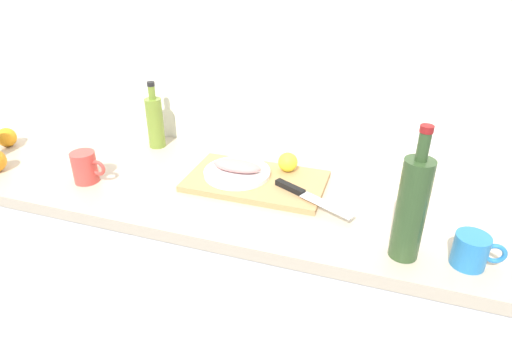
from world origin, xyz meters
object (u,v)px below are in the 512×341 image
object	(u,v)px
wine_bottle	(411,208)
coffee_mug_0	(85,167)
chef_knife	(303,194)
olive_oil_bottle	(155,121)
lemon_0	(288,162)
cutting_board	(256,181)
fish_fillet	(237,166)
orange_0	(6,137)
white_plate	(237,173)
coffee_mug_1	(472,251)

from	to	relation	value
wine_bottle	coffee_mug_0	distance (m)	1.03
coffee_mug_0	chef_knife	bearing A→B (deg)	7.94
olive_oil_bottle	lemon_0	bearing A→B (deg)	-8.12
wine_bottle	coffee_mug_0	world-z (taller)	wine_bottle
cutting_board	fish_fillet	distance (m)	0.08
coffee_mug_0	cutting_board	bearing A→B (deg)	16.73
coffee_mug_0	orange_0	bearing A→B (deg)	163.62
fish_fillet	coffee_mug_0	bearing A→B (deg)	-160.30
chef_knife	olive_oil_bottle	bearing A→B (deg)	-173.11
wine_bottle	orange_0	bearing A→B (deg)	171.94
white_plate	orange_0	bearing A→B (deg)	-178.32
olive_oil_bottle	wine_bottle	bearing A→B (deg)	-22.98
coffee_mug_1	orange_0	bearing A→B (deg)	173.12
cutting_board	fish_fillet	world-z (taller)	fish_fillet
cutting_board	lemon_0	xyz separation A→B (m)	(0.09, 0.09, 0.04)
lemon_0	coffee_mug_0	distance (m)	0.68
coffee_mug_1	orange_0	world-z (taller)	coffee_mug_1
cutting_board	fish_fillet	xyz separation A→B (m)	(-0.07, 0.01, 0.04)
white_plate	cutting_board	bearing A→B (deg)	-5.28
white_plate	orange_0	size ratio (longest dim) A/B	3.03
chef_knife	coffee_mug_0	distance (m)	0.73
fish_fillet	chef_knife	world-z (taller)	fish_fillet
white_plate	chef_knife	distance (m)	0.25
cutting_board	olive_oil_bottle	size ratio (longest dim) A/B	1.74
coffee_mug_0	coffee_mug_1	xyz separation A→B (m)	(1.18, -0.06, -0.01)
fish_fillet	wine_bottle	bearing A→B (deg)	-23.78
coffee_mug_1	white_plate	bearing A→B (deg)	162.00
chef_knife	coffee_mug_1	xyz separation A→B (m)	(0.46, -0.16, 0.01)
coffee_mug_0	coffee_mug_1	bearing A→B (deg)	-2.85
cutting_board	white_plate	bearing A→B (deg)	174.72
wine_bottle	orange_0	size ratio (longest dim) A/B	4.84
chef_knife	fish_fillet	bearing A→B (deg)	-169.48
lemon_0	wine_bottle	size ratio (longest dim) A/B	0.19
olive_oil_bottle	orange_0	size ratio (longest dim) A/B	3.51
white_plate	wine_bottle	world-z (taller)	wine_bottle
white_plate	fish_fillet	xyz separation A→B (m)	(0.00, 0.00, 0.03)
cutting_board	olive_oil_bottle	xyz separation A→B (m)	(-0.47, 0.17, 0.09)
olive_oil_bottle	chef_knife	bearing A→B (deg)	-19.71
fish_fillet	coffee_mug_1	world-z (taller)	coffee_mug_1
cutting_board	wine_bottle	distance (m)	0.55
cutting_board	coffee_mug_0	world-z (taller)	coffee_mug_0
cutting_board	coffee_mug_1	size ratio (longest dim) A/B	3.66
coffee_mug_0	orange_0	xyz separation A→B (m)	(-0.48, 0.14, -0.02)
coffee_mug_1	orange_0	size ratio (longest dim) A/B	1.67
olive_oil_bottle	cutting_board	bearing A→B (deg)	-19.56
wine_bottle	orange_0	distance (m)	1.53
chef_knife	wine_bottle	xyz separation A→B (m)	(0.30, -0.17, 0.12)
chef_knife	white_plate	bearing A→B (deg)	-169.48
white_plate	coffee_mug_1	size ratio (longest dim) A/B	1.81
white_plate	orange_0	xyz separation A→B (m)	(-0.96, -0.03, 0.01)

